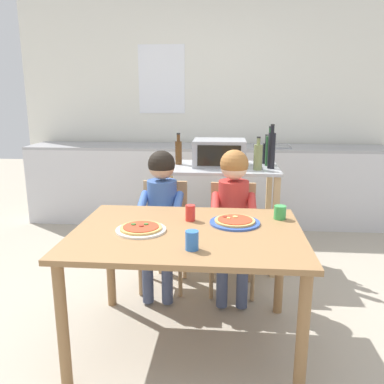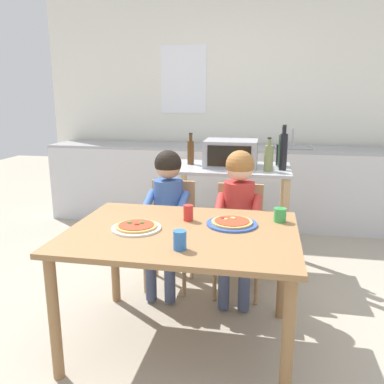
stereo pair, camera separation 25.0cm
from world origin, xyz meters
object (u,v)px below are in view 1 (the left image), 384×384
(bottle_clear_vinegar, at_px, (272,150))
(drinking_cup_green, at_px, (280,212))
(dining_chair_left, at_px, (164,226))
(dining_table, at_px, (187,246))
(drinking_cup_red, at_px, (191,213))
(bottle_tall_green_wine, at_px, (270,150))
(child_in_red_shirt, at_px, (233,205))
(dining_chair_right, at_px, (232,229))
(pizza_plate_white, at_px, (141,229))
(bottle_brown_beer, at_px, (266,153))
(toaster_oven, at_px, (219,153))
(kitchen_island_cart, at_px, (218,199))
(bottle_squat_spirits, at_px, (179,152))
(drinking_cup_blue, at_px, (192,240))
(pizza_plate_blue_rimmed, at_px, (235,222))
(bottle_dark_olive_oil, at_px, (258,157))
(child_in_blue_striped_shirt, at_px, (161,204))

(bottle_clear_vinegar, distance_m, drinking_cup_green, 0.96)
(dining_chair_left, bearing_deg, dining_table, -71.54)
(drinking_cup_red, bearing_deg, bottle_tall_green_wine, 62.91)
(bottle_tall_green_wine, bearing_deg, child_in_red_shirt, -115.08)
(dining_chair_right, distance_m, pizza_plate_white, 0.99)
(bottle_brown_beer, height_order, drinking_cup_green, bottle_brown_beer)
(toaster_oven, bearing_deg, bottle_clear_vinegar, -12.24)
(bottle_tall_green_wine, height_order, child_in_red_shirt, bottle_tall_green_wine)
(kitchen_island_cart, bearing_deg, drinking_cup_green, -68.12)
(drinking_cup_red, bearing_deg, bottle_brown_beer, 65.47)
(bottle_squat_spirits, relative_size, drinking_cup_red, 2.82)
(bottle_tall_green_wine, xyz_separation_m, child_in_red_shirt, (-0.31, -0.67, -0.31))
(bottle_clear_vinegar, distance_m, dining_chair_right, 0.76)
(drinking_cup_blue, bearing_deg, dining_table, 100.04)
(bottle_tall_green_wine, distance_m, pizza_plate_blue_rimmed, 1.24)
(toaster_oven, height_order, drinking_cup_green, toaster_oven)
(bottle_tall_green_wine, xyz_separation_m, bottle_brown_beer, (-0.02, 0.09, -0.04))
(bottle_tall_green_wine, height_order, dining_table, bottle_tall_green_wine)
(dining_table, height_order, pizza_plate_blue_rimmed, pizza_plate_blue_rimmed)
(bottle_squat_spirits, bearing_deg, bottle_brown_beer, 6.69)
(bottle_clear_vinegar, height_order, dining_chair_right, bottle_clear_vinegar)
(drinking_cup_green, bearing_deg, kitchen_island_cart, 111.88)
(pizza_plate_white, bearing_deg, bottle_clear_vinegar, 55.25)
(bottle_brown_beer, bearing_deg, pizza_plate_white, -119.71)
(bottle_brown_beer, distance_m, dining_chair_left, 1.14)
(child_in_red_shirt, xyz_separation_m, pizza_plate_blue_rimmed, (-0.00, -0.50, 0.04))
(child_in_red_shirt, relative_size, drinking_cup_red, 11.05)
(bottle_squat_spirits, height_order, bottle_dark_olive_oil, bottle_squat_spirits)
(child_in_red_shirt, bearing_deg, drinking_cup_blue, -103.25)
(bottle_squat_spirits, xyz_separation_m, child_in_red_shirt, (0.48, -0.67, -0.29))
(dining_chair_left, height_order, drinking_cup_red, drinking_cup_red)
(dining_table, height_order, dining_chair_right, dining_chair_right)
(dining_chair_right, height_order, drinking_cup_green, dining_chair_right)
(dining_chair_left, relative_size, dining_chair_right, 1.00)
(bottle_brown_beer, distance_m, child_in_blue_striped_shirt, 1.14)
(pizza_plate_white, bearing_deg, bottle_brown_beer, 60.29)
(child_in_red_shirt, bearing_deg, pizza_plate_blue_rimmed, -90.02)
(dining_table, distance_m, pizza_plate_white, 0.28)
(bottle_brown_beer, distance_m, pizza_plate_white, 1.67)
(bottle_brown_beer, height_order, dining_table, bottle_brown_beer)
(child_in_blue_striped_shirt, bearing_deg, drinking_cup_green, -26.35)
(toaster_oven, height_order, child_in_red_shirt, toaster_oven)
(dining_chair_right, relative_size, child_in_red_shirt, 0.75)
(bottle_squat_spirits, xyz_separation_m, bottle_dark_olive_oil, (0.67, -0.21, -0.00))
(bottle_tall_green_wine, bearing_deg, kitchen_island_cart, -171.84)
(bottle_tall_green_wine, bearing_deg, toaster_oven, -174.56)
(dining_chair_left, bearing_deg, bottle_dark_olive_oil, 24.34)
(bottle_dark_olive_oil, xyz_separation_m, child_in_red_shirt, (-0.20, -0.46, -0.28))
(bottle_squat_spirits, distance_m, pizza_plate_white, 1.37)
(bottle_squat_spirits, relative_size, dining_table, 0.21)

